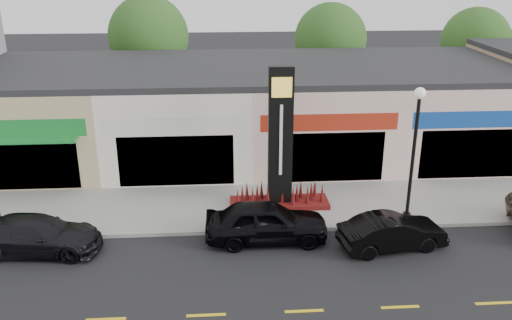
# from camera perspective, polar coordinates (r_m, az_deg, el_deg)

# --- Properties ---
(ground) EXTENTS (120.00, 120.00, 0.00)m
(ground) POSITION_cam_1_polar(r_m,az_deg,el_deg) (19.62, -5.10, -10.70)
(ground) COLOR black
(ground) RESTS_ON ground
(sidewalk) EXTENTS (52.00, 4.30, 0.15)m
(sidewalk) POSITION_cam_1_polar(r_m,az_deg,el_deg) (23.40, -4.93, -4.95)
(sidewalk) COLOR gray
(sidewalk) RESTS_ON ground
(curb) EXTENTS (52.00, 0.20, 0.15)m
(curb) POSITION_cam_1_polar(r_m,az_deg,el_deg) (21.40, -5.01, -7.58)
(curb) COLOR gray
(curb) RESTS_ON ground
(shop_beige) EXTENTS (7.00, 10.85, 4.80)m
(shop_beige) POSITION_cam_1_polar(r_m,az_deg,el_deg) (30.63, -21.04, 4.65)
(shop_beige) COLOR tan
(shop_beige) RESTS_ON ground
(shop_cream) EXTENTS (7.00, 10.01, 4.80)m
(shop_cream) POSITION_cam_1_polar(r_m,az_deg,el_deg) (29.33, -7.83, 5.19)
(shop_cream) COLOR silver
(shop_cream) RESTS_ON ground
(shop_pink_w) EXTENTS (7.00, 10.01, 4.80)m
(shop_pink_w) POSITION_cam_1_polar(r_m,az_deg,el_deg) (29.67, 5.84, 5.46)
(shop_pink_w) COLOR beige
(shop_pink_w) RESTS_ON ground
(shop_pink_e) EXTENTS (7.00, 10.01, 4.80)m
(shop_pink_e) POSITION_cam_1_polar(r_m,az_deg,el_deg) (31.59, 18.53, 5.43)
(shop_pink_e) COLOR beige
(shop_pink_e) RESTS_ON ground
(tree_rear_west) EXTENTS (5.20, 5.20, 7.83)m
(tree_rear_west) POSITION_cam_1_polar(r_m,az_deg,el_deg) (36.84, -11.24, 12.69)
(tree_rear_west) COLOR #382619
(tree_rear_west) RESTS_ON ground
(tree_rear_mid) EXTENTS (4.80, 4.80, 7.29)m
(tree_rear_mid) POSITION_cam_1_polar(r_m,az_deg,el_deg) (37.35, 7.83, 12.48)
(tree_rear_mid) COLOR #382619
(tree_rear_mid) RESTS_ON ground
(tree_rear_east) EXTENTS (4.60, 4.60, 6.94)m
(tree_rear_east) POSITION_cam_1_polar(r_m,az_deg,el_deg) (40.57, 22.08, 11.47)
(tree_rear_east) COLOR #382619
(tree_rear_east) RESTS_ON ground
(lamp_east_near) EXTENTS (0.44, 0.44, 5.47)m
(lamp_east_near) POSITION_cam_1_polar(r_m,az_deg,el_deg) (21.68, 16.36, 1.82)
(lamp_east_near) COLOR black
(lamp_east_near) RESTS_ON sidewalk
(pylon_sign) EXTENTS (4.20, 1.30, 6.00)m
(pylon_sign) POSITION_cam_1_polar(r_m,az_deg,el_deg) (22.51, 2.54, 0.13)
(pylon_sign) COLOR #55110E
(pylon_sign) RESTS_ON sidewalk
(car_dark_sedan) EXTENTS (2.29, 4.84, 1.36)m
(car_dark_sedan) POSITION_cam_1_polar(r_m,az_deg,el_deg) (21.42, -22.15, -7.33)
(car_dark_sedan) COLOR black
(car_dark_sedan) RESTS_ON ground
(car_black_sedan) EXTENTS (1.86, 4.62, 1.57)m
(car_black_sedan) POSITION_cam_1_polar(r_m,az_deg,el_deg) (20.55, 1.10, -6.52)
(car_black_sedan) COLOR black
(car_black_sedan) RESTS_ON ground
(car_black_conv) EXTENTS (2.03, 4.13, 1.30)m
(car_black_conv) POSITION_cam_1_polar(r_m,az_deg,el_deg) (20.72, 14.17, -7.40)
(car_black_conv) COLOR black
(car_black_conv) RESTS_ON ground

